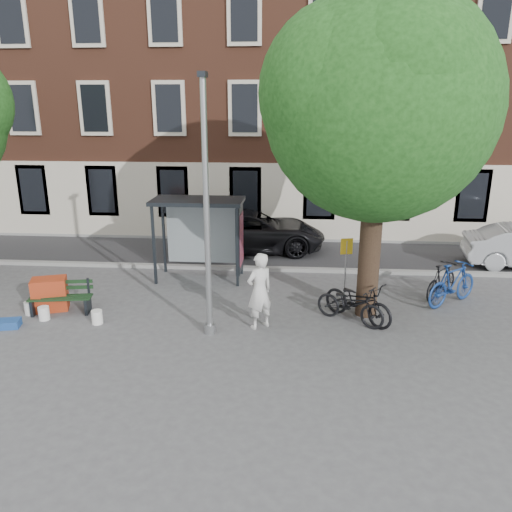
{
  "coord_description": "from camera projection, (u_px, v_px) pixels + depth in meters",
  "views": [
    {
      "loc": [
        2.03,
        -11.16,
        5.41
      ],
      "look_at": [
        0.98,
        2.06,
        1.4
      ],
      "focal_mm": 35.0,
      "sensor_mm": 36.0,
      "label": 1
    }
  ],
  "objects": [
    {
      "name": "building_row",
      "position": [
        254.0,
        69.0,
        22.75
      ],
      "size": [
        30.0,
        8.0,
        14.0
      ],
      "primitive_type": "cube",
      "color": "brown",
      "rests_on": "ground"
    },
    {
      "name": "bus_shelter",
      "position": [
        211.0,
        221.0,
        15.78
      ],
      "size": [
        2.85,
        1.45,
        2.62
      ],
      "color": "#1E2328",
      "rests_on": "ground"
    },
    {
      "name": "car_dark",
      "position": [
        251.0,
        231.0,
        19.17
      ],
      "size": [
        5.95,
        3.32,
        1.57
      ],
      "primitive_type": "imported",
      "rotation": [
        0.0,
        0.0,
        1.7
      ],
      "color": "black",
      "rests_on": "ground"
    },
    {
      "name": "ground",
      "position": [
        210.0,
        333.0,
        12.37
      ],
      "size": [
        90.0,
        90.0,
        0.0
      ],
      "primitive_type": "plane",
      "color": "#4C4C4F",
      "rests_on": "ground"
    },
    {
      "name": "bike_d",
      "position": [
        441.0,
        280.0,
        14.52
      ],
      "size": [
        1.52,
        1.66,
        1.06
      ],
      "primitive_type": "imported",
      "rotation": [
        0.0,
        0.0,
        2.43
      ],
      "color": "black",
      "rests_on": "ground"
    },
    {
      "name": "bucket_b",
      "position": [
        44.0,
        313.0,
        13.09
      ],
      "size": [
        0.32,
        0.32,
        0.36
      ],
      "primitive_type": "cylinder",
      "rotation": [
        0.0,
        0.0,
        -0.16
      ],
      "color": "white",
      "rests_on": "ground"
    },
    {
      "name": "blue_crate",
      "position": [
        9.0,
        324.0,
        12.66
      ],
      "size": [
        0.63,
        0.52,
        0.2
      ],
      "primitive_type": "cube",
      "rotation": [
        0.0,
        0.0,
        0.23
      ],
      "color": "#1E468D",
      "rests_on": "ground"
    },
    {
      "name": "road",
      "position": [
        241.0,
        253.0,
        19.05
      ],
      "size": [
        40.0,
        4.0,
        0.01
      ],
      "primitive_type": "cube",
      "color": "#28282B",
      "rests_on": "ground"
    },
    {
      "name": "bike_c",
      "position": [
        350.0,
        304.0,
        12.84
      ],
      "size": [
        1.96,
        1.61,
        1.0
      ],
      "primitive_type": "imported",
      "rotation": [
        0.0,
        0.0,
        0.99
      ],
      "color": "black",
      "rests_on": "ground"
    },
    {
      "name": "bike_a",
      "position": [
        358.0,
        301.0,
        12.93
      ],
      "size": [
        2.02,
        1.95,
        1.09
      ],
      "primitive_type": "imported",
      "rotation": [
        0.0,
        0.0,
        0.83
      ],
      "color": "black",
      "rests_on": "ground"
    },
    {
      "name": "curb_far",
      "position": [
        246.0,
        238.0,
        20.94
      ],
      "size": [
        40.0,
        0.25,
        0.12
      ],
      "primitive_type": "cube",
      "color": "gray",
      "rests_on": "ground"
    },
    {
      "name": "painter",
      "position": [
        260.0,
        291.0,
        12.42
      ],
      "size": [
        0.86,
        0.81,
        1.97
      ],
      "primitive_type": "imported",
      "rotation": [
        0.0,
        0.0,
        3.8
      ],
      "color": "silver",
      "rests_on": "ground"
    },
    {
      "name": "lamppost",
      "position": [
        207.0,
        224.0,
        11.57
      ],
      "size": [
        0.28,
        0.35,
        6.11
      ],
      "color": "#9EA0A3",
      "rests_on": "ground"
    },
    {
      "name": "curb_near",
      "position": [
        234.0,
        268.0,
        17.13
      ],
      "size": [
        40.0,
        0.25,
        0.12
      ],
      "primitive_type": "cube",
      "color": "gray",
      "rests_on": "ground"
    },
    {
      "name": "bucket_c",
      "position": [
        97.0,
        317.0,
        12.86
      ],
      "size": [
        0.36,
        0.36,
        0.36
      ],
      "primitive_type": "cylinder",
      "rotation": [
        0.0,
        0.0,
        0.37
      ],
      "color": "white",
      "rests_on": "ground"
    },
    {
      "name": "tree_right",
      "position": [
        382.0,
        96.0,
        11.76
      ],
      "size": [
        5.76,
        5.6,
        8.2
      ],
      "color": "black",
      "rests_on": "ground"
    },
    {
      "name": "bucket_a",
      "position": [
        30.0,
        308.0,
        13.43
      ],
      "size": [
        0.34,
        0.34,
        0.36
      ],
      "primitive_type": "cylinder",
      "rotation": [
        0.0,
        0.0,
        -0.27
      ],
      "color": "silver",
      "rests_on": "ground"
    },
    {
      "name": "red_stand",
      "position": [
        50.0,
        294.0,
        13.68
      ],
      "size": [
        1.05,
        0.86,
        0.9
      ],
      "primitive_type": "cube",
      "rotation": [
        0.0,
        0.0,
        0.33
      ],
      "color": "#A73316",
      "rests_on": "ground"
    },
    {
      "name": "bike_b",
      "position": [
        453.0,
        284.0,
        14.0
      ],
      "size": [
        1.96,
        1.74,
        1.23
      ],
      "primitive_type": "imported",
      "rotation": [
        0.0,
        0.0,
        2.25
      ],
      "color": "navy",
      "rests_on": "ground"
    },
    {
      "name": "notice_sign",
      "position": [
        346.0,
        257.0,
        13.66
      ],
      "size": [
        0.34,
        0.11,
        1.96
      ],
      "rotation": [
        0.0,
        0.0,
        0.23
      ],
      "color": "#9EA0A3",
      "rests_on": "ground"
    },
    {
      "name": "bench",
      "position": [
        61.0,
        299.0,
        13.52
      ],
      "size": [
        1.71,
        0.79,
        0.85
      ],
      "rotation": [
        0.0,
        0.0,
        0.16
      ],
      "color": "#1E2328",
      "rests_on": "ground"
    }
  ]
}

